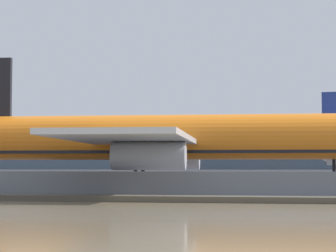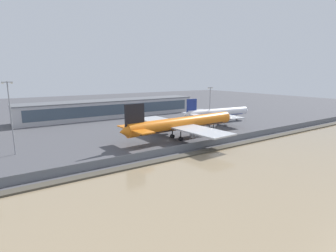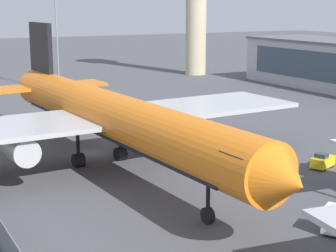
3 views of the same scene
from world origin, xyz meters
name	(u,v)px [view 3 (image 3 of 3)]	position (x,y,z in m)	size (l,w,h in m)	color
ground_plane	(92,154)	(0.00, 0.00, 0.00)	(500.00, 500.00, 0.00)	#4C4C51
cargo_jet_orange	(109,116)	(7.11, -0.52, 6.05)	(58.14, 50.33, 15.86)	orange
baggage_tug	(323,161)	(18.27, 20.91, 0.81)	(2.66, 3.56, 1.80)	yellow
apron_light_mast_apron_east	(57,29)	(-51.76, 11.88, 13.20)	(3.20, 0.40, 23.79)	gray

